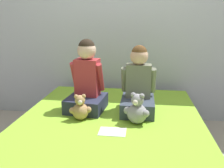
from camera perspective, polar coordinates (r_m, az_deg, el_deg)
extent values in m
plane|color=#B2A899|center=(2.27, -0.61, -18.77)|extent=(14.00, 14.00, 0.00)
cube|color=silver|center=(3.01, 2.39, 14.97)|extent=(8.00, 0.06, 2.50)
cube|color=#2D2D33|center=(2.22, -0.61, -16.87)|extent=(1.62, 1.99, 0.18)
cube|color=silver|center=(2.12, -0.63, -12.33)|extent=(1.59, 1.95, 0.22)
cube|color=#8CC633|center=(2.07, -0.64, -9.26)|extent=(1.60, 1.97, 0.03)
cube|color=#282D47|center=(2.29, -6.20, -4.62)|extent=(0.38, 0.40, 0.13)
cube|color=#B23338|center=(2.27, -5.92, 1.60)|extent=(0.23, 0.18, 0.35)
sphere|color=beige|center=(2.22, -6.10, 8.04)|extent=(0.17, 0.17, 0.17)
sphere|color=#2D2319|center=(2.22, -6.13, 8.82)|extent=(0.15, 0.15, 0.15)
cylinder|color=#B23338|center=(2.31, -8.88, 1.98)|extent=(0.07, 0.15, 0.28)
cylinder|color=#B23338|center=(2.23, -2.86, 1.65)|extent=(0.07, 0.15, 0.28)
cube|color=#384251|center=(2.23, 6.17, -5.16)|extent=(0.30, 0.40, 0.13)
cube|color=slate|center=(2.22, 6.38, 0.76)|extent=(0.23, 0.13, 0.31)
sphere|color=#DBAD89|center=(2.17, 6.57, 6.67)|extent=(0.16, 0.16, 0.16)
sphere|color=brown|center=(2.17, 6.59, 7.42)|extent=(0.14, 0.14, 0.14)
cylinder|color=slate|center=(2.22, 3.00, 1.08)|extent=(0.06, 0.14, 0.25)
cylinder|color=slate|center=(2.22, 9.78, 0.84)|extent=(0.06, 0.14, 0.25)
sphere|color=tan|center=(2.09, -7.60, -6.54)|extent=(0.14, 0.14, 0.14)
sphere|color=tan|center=(2.05, -7.71, -3.88)|extent=(0.09, 0.09, 0.09)
sphere|color=beige|center=(2.02, -7.70, -4.35)|extent=(0.04, 0.04, 0.04)
sphere|color=tan|center=(2.04, -8.64, -2.99)|extent=(0.04, 0.04, 0.04)
sphere|color=tan|center=(2.04, -6.84, -2.92)|extent=(0.04, 0.04, 0.04)
sphere|color=tan|center=(2.07, -9.52, -6.30)|extent=(0.05, 0.05, 0.05)
sphere|color=tan|center=(2.07, -5.72, -6.16)|extent=(0.05, 0.05, 0.05)
sphere|color=#939399|center=(2.00, 6.03, -7.09)|extent=(0.17, 0.17, 0.17)
sphere|color=#939399|center=(1.96, 6.13, -3.86)|extent=(0.10, 0.10, 0.10)
sphere|color=white|center=(1.92, 5.67, -4.40)|extent=(0.05, 0.05, 0.05)
sphere|color=#939399|center=(1.96, 5.14, -2.59)|extent=(0.04, 0.04, 0.04)
sphere|color=#939399|center=(1.93, 7.20, -2.89)|extent=(0.04, 0.04, 0.04)
sphere|color=#939399|center=(2.01, 3.75, -6.34)|extent=(0.06, 0.06, 0.06)
sphere|color=#939399|center=(1.96, 8.07, -7.07)|extent=(0.06, 0.06, 0.06)
cube|color=white|center=(1.87, 0.11, -11.39)|extent=(0.21, 0.15, 0.00)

